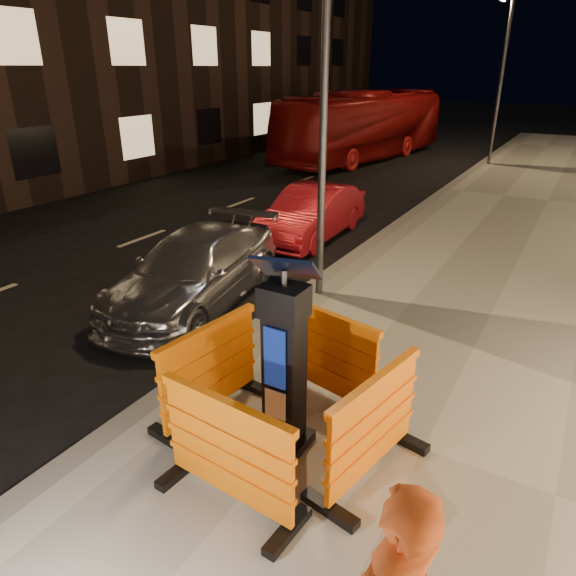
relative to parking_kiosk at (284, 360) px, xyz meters
The scene contains 13 objects.
ground_plane 2.15m from the parking_kiosk, 160.13° to the left, with size 120.00×120.00×0.00m, color black.
sidewalk 1.78m from the parking_kiosk, 25.56° to the left, with size 6.00×60.00×0.15m, color gray.
kerb 2.11m from the parking_kiosk, 160.13° to the left, with size 0.30×60.00×0.15m, color slate.
parking_kiosk is the anchor object (origin of this frame).
barrier_front 1.05m from the parking_kiosk, 90.00° to the right, with size 1.42×0.58×1.11m, color orange.
barrier_back 1.05m from the parking_kiosk, 90.00° to the left, with size 1.42×0.58×1.11m, color orange.
barrier_kerbside 1.05m from the parking_kiosk, behind, with size 1.42×0.58×1.11m, color orange.
barrier_bldgside 1.05m from the parking_kiosk, ahead, with size 1.42×0.58×1.11m, color orange.
car_silver 4.23m from the parking_kiosk, 142.75° to the left, with size 1.69×4.16×1.21m, color #A5A5AA.
car_red 7.52m from the parking_kiosk, 115.90° to the left, with size 1.29×3.70×1.22m, color maroon.
bus_doubledecker 19.08m from the parking_kiosk, 110.40° to the left, with size 2.41×10.28×2.86m, color maroon.
street_lamp_mid 4.39m from the parking_kiosk, 111.96° to the left, with size 0.12×0.12×6.00m, color #3F3F44.
street_lamp_far 18.78m from the parking_kiosk, 94.48° to the left, with size 0.12×0.12×6.00m, color #3F3F44.
Camera 1 is at (3.92, -4.31, 3.77)m, focal length 32.00 mm.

